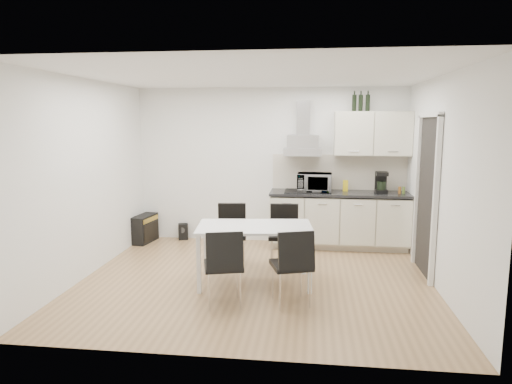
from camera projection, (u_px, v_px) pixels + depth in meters
ground at (256, 280)px, 5.94m from camera, size 4.50×4.50×0.00m
wall_back at (270, 166)px, 7.70m from camera, size 4.50×0.10×2.60m
wall_front at (227, 212)px, 3.78m from camera, size 4.50×0.10×2.60m
wall_left at (87, 178)px, 6.01m from camera, size 0.10×4.00×2.60m
wall_right at (441, 184)px, 5.47m from camera, size 0.10×4.00×2.60m
ceiling at (256, 75)px, 5.54m from camera, size 4.50×4.50×0.00m
doorway at (426, 197)px, 6.06m from camera, size 0.08×1.04×2.10m
kitchenette at (342, 197)px, 7.37m from camera, size 2.22×0.64×2.52m
dining_table at (255, 232)px, 5.73m from camera, size 1.51×0.97×0.75m
chair_far_left at (231, 236)px, 6.46m from camera, size 0.50×0.55×0.88m
chair_far_right at (284, 237)px, 6.41m from camera, size 0.46×0.52×0.88m
chair_near_left at (223, 266)px, 5.10m from camera, size 0.56×0.60×0.88m
chair_near_right at (291, 266)px, 5.11m from camera, size 0.57×0.61×0.88m
guitar_amp at (145, 229)px, 7.78m from camera, size 0.32×0.59×0.47m
floor_speaker at (183, 232)px, 7.97m from camera, size 0.20×0.19×0.28m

